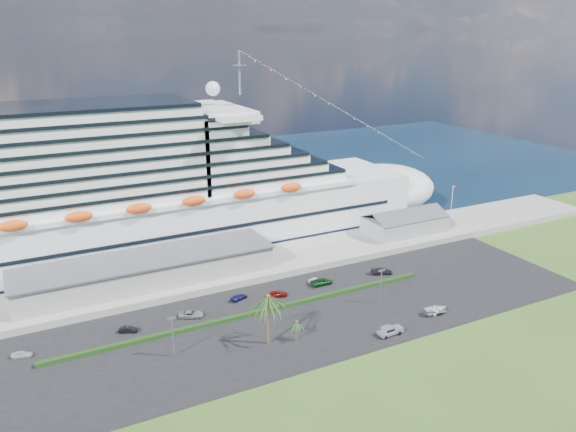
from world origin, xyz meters
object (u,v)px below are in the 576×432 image
parked_car_3 (239,297)px  pickup_truck (390,330)px  cruise_ship (135,195)px  boat_trailer (436,309)px

parked_car_3 → pickup_truck: bearing=-162.1°
cruise_ship → parked_car_3: (13.53, -39.70, -15.95)m
boat_trailer → cruise_ship: bearing=126.8°
cruise_ship → boat_trailer: cruise_ship is taller
cruise_ship → boat_trailer: (49.29, -65.89, -15.37)m
pickup_truck → boat_trailer: size_ratio=0.87×
parked_car_3 → pickup_truck: size_ratio=0.78×
cruise_ship → boat_trailer: size_ratio=29.91×
parked_car_3 → boat_trailer: bearing=-145.1°
cruise_ship → pickup_truck: size_ratio=34.47×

